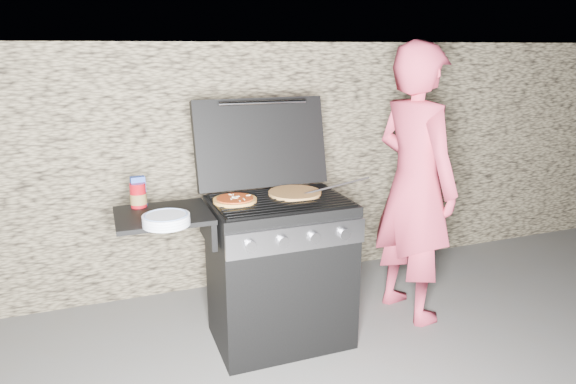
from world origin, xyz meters
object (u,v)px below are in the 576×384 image
object	(u,v)px
gas_grill	(240,277)
pizza_topped	(235,199)
sauce_jar	(138,195)
person	(415,185)

from	to	relation	value
gas_grill	pizza_topped	bearing A→B (deg)	100.30
sauce_jar	pizza_topped	bearing A→B (deg)	-12.81
gas_grill	sauce_jar	bearing A→B (deg)	162.94
gas_grill	person	world-z (taller)	person
pizza_topped	sauce_jar	bearing A→B (deg)	167.19
sauce_jar	person	size ratio (longest dim) A/B	0.08
gas_grill	sauce_jar	xyz separation A→B (m)	(-0.53, 0.16, 0.52)
pizza_topped	person	size ratio (longest dim) A/B	0.14
gas_grill	pizza_topped	world-z (taller)	pizza_topped
gas_grill	person	xyz separation A→B (m)	(1.19, 0.03, 0.45)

